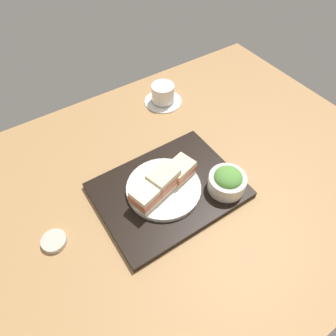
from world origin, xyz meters
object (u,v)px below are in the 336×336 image
object	(u,v)px
salad_bowl	(227,181)
sandwich_far	(179,169)
coffee_cup	(163,94)
sandwich_plate	(164,188)
sandwich_near	(147,195)
small_sauce_dish	(54,241)
sandwich_middle	(164,180)

from	to	relation	value
salad_bowl	sandwich_far	bearing A→B (deg)	129.70
coffee_cup	sandwich_plate	bearing A→B (deg)	-122.55
sandwich_near	small_sauce_dish	size ratio (longest dim) A/B	1.49
sandwich_near	sandwich_far	size ratio (longest dim) A/B	1.02
sandwich_plate	sandwich_near	distance (cm)	7.12
salad_bowl	small_sauce_dish	world-z (taller)	salad_bowl
sandwich_plate	small_sauce_dish	xyz separation A→B (cm)	(-31.07, 2.62, -1.78)
coffee_cup	small_sauce_dish	distance (cm)	62.05
sandwich_middle	sandwich_near	bearing A→B (deg)	-165.73
sandwich_plate	sandwich_middle	xyz separation A→B (cm)	(-0.00, -0.00, 3.82)
sandwich_middle	coffee_cup	bearing A→B (deg)	57.45
sandwich_middle	salad_bowl	size ratio (longest dim) A/B	0.91
sandwich_far	salad_bowl	size ratio (longest dim) A/B	0.89
sandwich_near	salad_bowl	xyz separation A→B (cm)	(20.93, -7.48, -0.93)
coffee_cup	small_sauce_dish	world-z (taller)	coffee_cup
sandwich_plate	sandwich_middle	world-z (taller)	sandwich_middle
sandwich_near	salad_bowl	bearing A→B (deg)	-19.67
sandwich_middle	sandwich_far	world-z (taller)	sandwich_middle
sandwich_far	coffee_cup	bearing A→B (deg)	64.17
sandwich_far	salad_bowl	bearing A→B (deg)	-50.30
sandwich_plate	sandwich_near	bearing A→B (deg)	-165.73
sandwich_plate	sandwich_middle	size ratio (longest dim) A/B	2.22
sandwich_near	coffee_cup	bearing A→B (deg)	52.08
salad_bowl	coffee_cup	world-z (taller)	salad_bowl
sandwich_near	coffee_cup	xyz separation A→B (cm)	(28.14, 36.11, -2.71)
sandwich_far	coffee_cup	distance (cm)	36.76
coffee_cup	salad_bowl	bearing A→B (deg)	-99.39
salad_bowl	coffee_cup	xyz separation A→B (cm)	(7.21, 43.60, -1.78)
salad_bowl	coffee_cup	distance (cm)	44.22
sandwich_near	sandwich_middle	bearing A→B (deg)	14.27
sandwich_plate	small_sauce_dish	size ratio (longest dim) A/B	3.29
sandwich_far	small_sauce_dish	size ratio (longest dim) A/B	1.46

